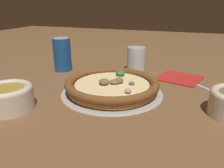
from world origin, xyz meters
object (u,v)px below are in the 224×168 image
Objects in this scene: pizza at (112,85)px; napkin at (180,78)px; fork at (193,82)px; pizza_tray at (112,91)px; bowl_near at (8,96)px; drinking_cup at (136,59)px; beverage_can at (62,54)px.

pizza is 1.68× the size of napkin.
napkin is 1.20× the size of fork.
pizza_tray is 0.27m from bowl_near.
pizza_tray is at bearing 156.41° from pizza.
napkin is at bearing -42.19° from pizza.
drinking_cup reaches higher than pizza.
bowl_near is 0.94× the size of beverage_can.
fork is (-0.03, -0.04, -0.00)m from napkin.
bowl_near is 0.53m from napkin.
pizza is at bearing -47.23° from bowl_near.
bowl_near is at bearing 132.74° from pizza_tray.
fork is at bearing -107.30° from drinking_cup.
fork is (0.35, -0.42, -0.03)m from bowl_near.
beverage_can reaches higher than bowl_near.
drinking_cup is at bearing 27.97° from fork.
bowl_near reaches higher than pizza.
drinking_cup is (0.23, -0.01, 0.02)m from pizza.
pizza_tray is at bearing 177.25° from drinking_cup.
pizza is at bearing 82.41° from fork.
pizza_tray and napkin have the same top height.
pizza_tray reaches higher than fork.
drinking_cup is 0.68× the size of fork.
pizza is at bearing 177.28° from drinking_cup.
drinking_cup is at bearing -72.08° from beverage_can.
bowl_near is at bearing 85.21° from fork.
drinking_cup is at bearing -2.72° from pizza.
bowl_near is at bearing 132.77° from pizza.
bowl_near is 1.28× the size of drinking_cup.
pizza_tray is 0.30m from beverage_can.
napkin reaches higher than fork.
beverage_can is at bearing 107.92° from drinking_cup.
pizza_tray is at bearing -47.26° from bowl_near.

